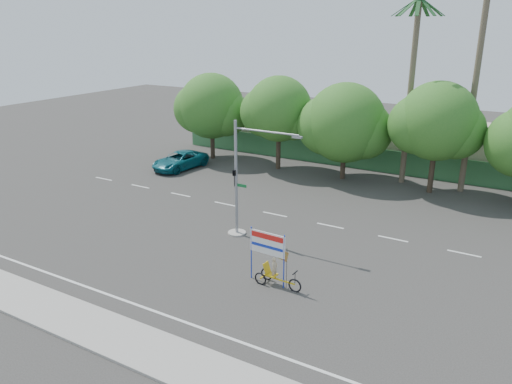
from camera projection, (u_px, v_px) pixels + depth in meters
The scene contains 14 objects.
ground at pixel (237, 270), 26.05m from camera, with size 120.00×120.00×0.00m, color #33302D.
sidewalk_near at pixel (137, 345), 19.89m from camera, with size 50.00×2.40×0.12m, color gray.
fence at pixel (368, 159), 43.34m from camera, with size 38.00×0.08×2.00m, color #336B3D.
building_left at pixel (289, 127), 51.44m from camera, with size 12.00×8.00×4.00m, color beige.
building_right at pixel (475, 150), 42.97m from camera, with size 14.00×8.00×3.60m, color beige.
tree_far_left at pixel (211, 108), 45.92m from camera, with size 7.14×6.00×7.96m.
tree_left at pixel (278, 111), 42.50m from camera, with size 6.66×5.60×8.07m.
tree_center at pixel (345, 125), 39.85m from camera, with size 7.62×6.40×7.85m.
tree_right at pixel (437, 124), 36.28m from camera, with size 6.90×5.80×8.36m.
palm_tall at pixel (480, 49), 34.85m from camera, with size 3.73×3.79×17.45m.
palm_short at pixel (413, 70), 37.50m from camera, with size 3.73×3.79×14.45m.
traffic_signal at pixel (240, 189), 29.42m from camera, with size 4.72×1.10×7.00m.
trike_billboard at pixel (272, 263), 24.25m from camera, with size 2.90×0.69×2.84m.
pickup_truck at pixel (180, 160), 43.80m from camera, with size 2.48×5.39×1.50m, color #0E5C67.
Camera 1 is at (12.58, -19.69, 12.26)m, focal length 35.00 mm.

